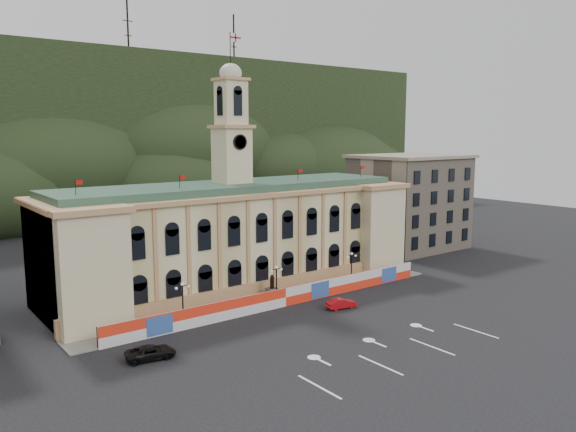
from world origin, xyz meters
TOP-DOWN VIEW (x-y plane):
  - ground at (0.00, 0.00)m, footprint 260.00×260.00m
  - lane_markings at (0.00, -5.00)m, footprint 26.00×10.00m
  - hill_ridge at (0.03, 121.99)m, footprint 230.00×80.00m
  - city_hall at (0.00, 27.63)m, footprint 56.20×17.60m
  - side_building_right at (43.00, 30.93)m, footprint 21.00×17.00m
  - hoarding_fence at (0.06, 15.07)m, footprint 50.00×0.44m
  - pavement at (0.00, 17.75)m, footprint 56.00×5.50m
  - statue at (0.00, 18.00)m, footprint 1.40×1.40m
  - lamp_left at (-14.00, 17.00)m, footprint 1.96×0.44m
  - lamp_center at (0.00, 17.00)m, footprint 1.96×0.44m
  - lamp_right at (14.00, 17.00)m, footprint 1.96×0.44m
  - red_sedan at (5.30, 9.81)m, footprint 2.84×4.65m
  - black_suv at (-21.57, 9.30)m, footprint 4.10×5.94m

SIDE VIEW (x-z plane):
  - ground at x=0.00m, z-range 0.00..0.00m
  - lane_markings at x=0.00m, z-range -0.01..0.01m
  - pavement at x=0.00m, z-range 0.00..0.16m
  - red_sedan at x=5.30m, z-range 0.00..1.37m
  - black_suv at x=-21.57m, z-range 0.00..1.43m
  - statue at x=0.00m, z-range -0.67..3.05m
  - hoarding_fence at x=0.06m, z-range 0.00..2.50m
  - lamp_left at x=-14.00m, z-range 0.50..5.65m
  - lamp_center at x=0.00m, z-range 0.50..5.65m
  - lamp_right at x=14.00m, z-range 0.50..5.65m
  - city_hall at x=0.00m, z-range -10.70..26.40m
  - side_building_right at x=43.00m, z-range 0.03..18.63m
  - hill_ridge at x=0.03m, z-range -12.52..51.48m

